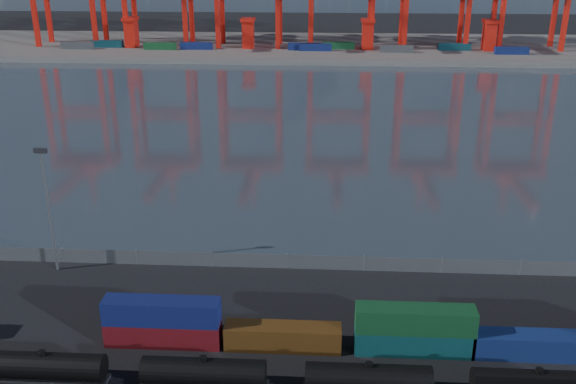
{
  "coord_description": "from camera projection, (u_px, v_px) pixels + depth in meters",
  "views": [
    {
      "loc": [
        4.44,
        -46.56,
        40.09
      ],
      "look_at": [
        0.0,
        30.0,
        10.0
      ],
      "focal_mm": 40.0,
      "sensor_mm": 36.0,
      "label": 1
    }
  ],
  "objects": [
    {
      "name": "harbor_water",
      "position": [
        306.0,
        118.0,
        155.73
      ],
      "size": [
        700.0,
        700.0,
        0.0
      ],
      "primitive_type": "plane",
      "color": "#303B45",
      "rests_on": "ground"
    },
    {
      "name": "far_quay",
      "position": [
        314.0,
        47.0,
        252.95
      ],
      "size": [
        700.0,
        70.0,
        2.0
      ],
      "primitive_type": "cube",
      "color": "#514F4C",
      "rests_on": "ground"
    },
    {
      "name": "container_row_north",
      "position": [
        214.0,
        328.0,
        67.42
      ],
      "size": [
        141.07,
        2.49,
        5.31
      ],
      "color": "#0F114C",
      "rests_on": "ground"
    },
    {
      "name": "tanker_string",
      "position": [
        44.0,
        367.0,
        61.57
      ],
      "size": [
        105.24,
        2.63,
        3.76
      ],
      "color": "black",
      "rests_on": "ground"
    },
    {
      "name": "waterfront_fence",
      "position": [
        287.0,
        262.0,
        83.81
      ],
      "size": [
        160.12,
        0.12,
        2.2
      ],
      "color": "#595B5E",
      "rests_on": "ground"
    },
    {
      "name": "yard_light_mast",
      "position": [
        48.0,
        204.0,
        80.54
      ],
      "size": [
        1.6,
        0.4,
        16.6
      ],
      "color": "slate",
      "rests_on": "ground"
    },
    {
      "name": "quay_containers",
      "position": [
        284.0,
        47.0,
        239.2
      ],
      "size": [
        172.58,
        10.99,
        2.6
      ],
      "color": "navy",
      "rests_on": "far_quay"
    },
    {
      "name": "straddle_carriers",
      "position": [
        308.0,
        33.0,
        241.3
      ],
      "size": [
        140.0,
        7.0,
        11.1
      ],
      "color": "red",
      "rests_on": "far_quay"
    }
  ]
}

